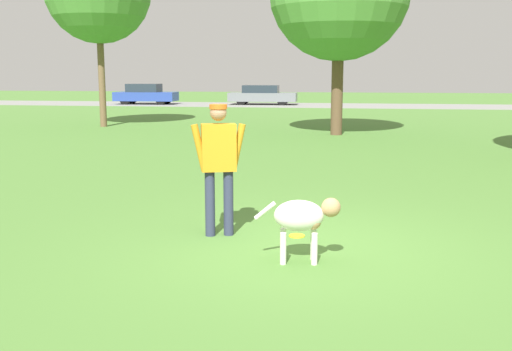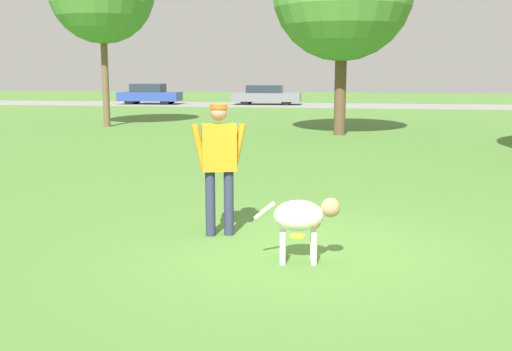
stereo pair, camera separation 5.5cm
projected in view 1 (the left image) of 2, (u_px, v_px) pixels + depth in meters
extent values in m
plane|color=#4C7A33|center=(300.00, 247.00, 7.38)|extent=(120.00, 120.00, 0.00)
cube|color=gray|center=(346.00, 106.00, 39.19)|extent=(120.00, 6.00, 0.01)
cylinder|color=#2D334C|center=(228.00, 203.00, 7.87)|extent=(0.16, 0.16, 0.86)
cylinder|color=#2D334C|center=(210.00, 204.00, 7.84)|extent=(0.16, 0.16, 0.86)
cube|color=#C68419|center=(219.00, 147.00, 7.73)|extent=(0.49, 0.35, 0.61)
cylinder|color=#C68419|center=(238.00, 147.00, 7.77)|extent=(0.23, 0.15, 0.62)
cylinder|color=#C68419|center=(199.00, 148.00, 7.69)|extent=(0.23, 0.15, 0.62)
sphere|color=#A87A5B|center=(218.00, 113.00, 7.65)|extent=(0.27, 0.27, 0.22)
cylinder|color=#D15B19|center=(218.00, 107.00, 7.64)|extent=(0.29, 0.29, 0.06)
ellipsoid|color=silver|center=(299.00, 216.00, 6.72)|extent=(0.60, 0.42, 0.35)
ellipsoid|color=tan|center=(313.00, 221.00, 6.73)|extent=(0.22, 0.27, 0.19)
sphere|color=tan|center=(331.00, 207.00, 6.69)|extent=(0.24, 0.24, 0.22)
cylinder|color=silver|center=(313.00, 244.00, 6.87)|extent=(0.08, 0.08, 0.36)
cylinder|color=silver|center=(314.00, 249.00, 6.68)|extent=(0.08, 0.08, 0.36)
cylinder|color=silver|center=(283.00, 244.00, 6.89)|extent=(0.08, 0.08, 0.36)
cylinder|color=silver|center=(283.00, 249.00, 6.70)|extent=(0.08, 0.08, 0.36)
cylinder|color=silver|center=(265.00, 211.00, 6.73)|extent=(0.25, 0.08, 0.22)
cylinder|color=yellow|center=(297.00, 236.00, 7.86)|extent=(0.21, 0.21, 0.02)
torus|color=yellow|center=(297.00, 236.00, 7.86)|extent=(0.21, 0.21, 0.02)
cylinder|color=brown|center=(102.00, 79.00, 23.64)|extent=(0.26, 0.26, 3.75)
cylinder|color=brown|center=(337.00, 90.00, 20.53)|extent=(0.40, 0.40, 3.10)
cube|color=#284293|center=(146.00, 96.00, 40.94)|extent=(4.23, 1.93, 0.60)
cube|color=#232D38|center=(144.00, 88.00, 40.86)|extent=(2.22, 1.61, 0.56)
cylinder|color=black|center=(167.00, 99.00, 41.57)|extent=(0.67, 0.22, 0.66)
cylinder|color=black|center=(161.00, 100.00, 40.07)|extent=(0.67, 0.22, 0.66)
cylinder|color=black|center=(132.00, 99.00, 41.89)|extent=(0.67, 0.22, 0.66)
cylinder|color=black|center=(125.00, 100.00, 40.38)|extent=(0.67, 0.22, 0.66)
cube|color=slate|center=(263.00, 97.00, 40.30)|extent=(4.60, 1.87, 0.57)
cube|color=#232D38|center=(261.00, 89.00, 40.23)|extent=(2.41, 1.56, 0.51)
cylinder|color=black|center=(284.00, 99.00, 40.88)|extent=(0.66, 0.22, 0.66)
cylinder|color=black|center=(282.00, 100.00, 39.43)|extent=(0.66, 0.22, 0.66)
cylinder|color=black|center=(245.00, 99.00, 41.24)|extent=(0.66, 0.22, 0.66)
cylinder|color=black|center=(241.00, 100.00, 39.78)|extent=(0.66, 0.22, 0.66)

